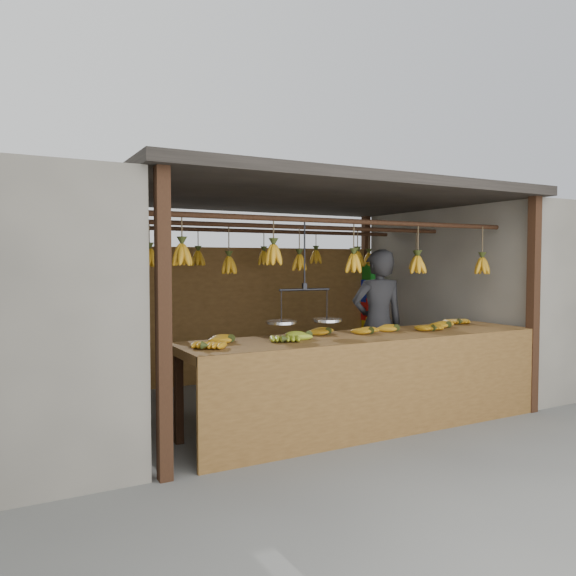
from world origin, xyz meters
TOP-DOWN VIEW (x-y plane):
  - ground at (0.00, 0.00)m, footprint 80.00×80.00m
  - stall at (0.00, 0.33)m, footprint 4.30×3.30m
  - neighbor_right at (3.60, 0.00)m, footprint 3.00×3.00m
  - counter at (0.12, -1.23)m, footprint 3.76×0.86m
  - hanging_bananas at (0.00, 0.01)m, footprint 3.61×2.24m
  - balance_scale at (-0.53, -1.00)m, footprint 0.74×0.32m
  - vendor at (0.90, -0.26)m, footprint 0.72×0.55m
  - bag_bundles at (1.94, 1.35)m, footprint 0.08×0.26m

SIDE VIEW (x-z plane):
  - ground at x=0.00m, z-range 0.00..0.00m
  - counter at x=0.12m, z-range 0.24..1.20m
  - vendor at x=0.90m, z-range 0.00..1.75m
  - bag_bundles at x=1.94m, z-range 0.43..1.64m
  - balance_scale at x=-0.53m, z-range 0.63..1.59m
  - neighbor_right at x=3.60m, z-range 0.00..2.30m
  - hanging_bananas at x=0.00m, z-range 1.43..1.82m
  - stall at x=0.00m, z-range 0.77..3.17m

